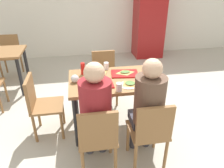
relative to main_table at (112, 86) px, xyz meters
name	(u,v)px	position (x,y,z in m)	size (l,w,h in m)	color
ground_plane	(112,126)	(0.00, 0.00, -0.65)	(10.00, 10.00, 0.02)	#B2AD9E
back_wall	(91,0)	(0.00, 3.20, 0.76)	(10.00, 0.10, 2.80)	silver
main_table	(112,86)	(0.00, 0.00, 0.00)	(1.11, 0.78, 0.75)	olive
chair_near_left	(98,136)	(-0.28, -0.77, -0.15)	(0.40, 0.40, 0.84)	olive
chair_near_right	(150,131)	(0.28, -0.77, -0.15)	(0.40, 0.40, 0.84)	olive
chair_far_side	(104,73)	(0.00, 0.77, -0.15)	(0.40, 0.40, 0.84)	olive
chair_left_end	(40,102)	(-0.94, 0.00, -0.15)	(0.40, 0.40, 0.84)	olive
person_in_red	(95,108)	(-0.28, -0.63, 0.09)	(0.32, 0.42, 1.25)	#383842
person_in_brown_jacket	(148,104)	(0.28, -0.63, 0.09)	(0.32, 0.42, 1.25)	#383842
tray_red_near	(98,84)	(-0.19, -0.14, 0.11)	(0.36, 0.26, 0.02)	#B21414
tray_red_far	(125,74)	(0.19, 0.12, 0.11)	(0.36, 0.26, 0.02)	#B21414
paper_plate_center	(97,73)	(-0.17, 0.21, 0.11)	(0.22, 0.22, 0.01)	white
paper_plate_near_edge	(128,85)	(0.17, -0.21, 0.11)	(0.22, 0.22, 0.01)	white
pizza_slice_a	(97,83)	(-0.21, -0.12, 0.13)	(0.27, 0.24, 0.02)	tan
pizza_slice_b	(125,72)	(0.20, 0.13, 0.13)	(0.20, 0.15, 0.02)	tan
pizza_slice_c	(99,73)	(-0.14, 0.19, 0.12)	(0.24, 0.23, 0.02)	#C68C47
pizza_slice_d	(130,83)	(0.19, -0.20, 0.12)	(0.23, 0.23, 0.02)	#C68C47
plastic_cup_a	(106,66)	(-0.03, 0.33, 0.16)	(0.07, 0.07, 0.10)	white
plastic_cup_b	(119,87)	(0.03, -0.33, 0.16)	(0.07, 0.07, 0.10)	white
soda_can	(147,71)	(0.47, 0.02, 0.17)	(0.07, 0.07, 0.12)	#B7BCC6
condiment_bottle	(83,69)	(-0.36, 0.21, 0.19)	(0.06, 0.06, 0.16)	red
foil_bundle	(75,79)	(-0.47, -0.02, 0.16)	(0.10, 0.10, 0.10)	silver
drink_fridge	(149,19)	(1.43, 2.85, 0.31)	(0.70, 0.60, 1.90)	maroon
background_chair_far	(10,52)	(-1.82, 2.16, -0.15)	(0.40, 0.40, 0.84)	olive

